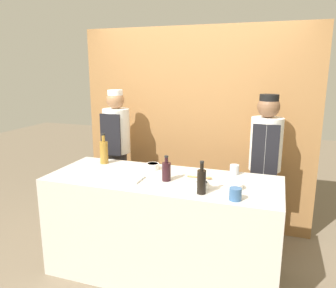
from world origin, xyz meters
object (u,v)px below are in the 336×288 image
object	(u,v)px
sauce_bowl_white	(202,185)
bottle_wine	(166,171)
wooden_spoon	(203,177)
chef_left	(117,153)
cup_steel	(234,170)
bottle_soy	(202,181)
bottle_vinegar	(104,152)
cup_blue	(235,194)
chef_right	(264,167)
sauce_bowl_brown	(234,185)
cutting_board	(121,178)
sauce_bowl_red	(153,166)

from	to	relation	value
sauce_bowl_white	bottle_wine	size ratio (longest dim) A/B	0.51
wooden_spoon	chef_left	xyz separation A→B (m)	(-1.21, 0.67, -0.04)
chef_left	cup_steel	bearing A→B (deg)	-17.26
chef_left	bottle_soy	bearing A→B (deg)	-38.72
bottle_vinegar	cup_blue	bearing A→B (deg)	-21.04
chef_right	sauce_bowl_brown	bearing A→B (deg)	-104.17
sauce_bowl_white	chef_right	xyz separation A→B (m)	(0.46, 0.90, -0.06)
sauce_bowl_white	sauce_bowl_brown	size ratio (longest dim) A/B	0.75
bottle_vinegar	chef_right	world-z (taller)	chef_right
sauce_bowl_brown	chef_right	size ratio (longest dim) A/B	0.09
cup_steel	wooden_spoon	xyz separation A→B (m)	(-0.25, -0.22, -0.04)
cup_blue	cup_steel	bearing A→B (deg)	98.26
chef_left	chef_right	world-z (taller)	chef_left
sauce_bowl_brown	bottle_soy	xyz separation A→B (m)	(-0.23, -0.20, 0.08)
cup_steel	cup_blue	world-z (taller)	cup_blue
bottle_wine	wooden_spoon	distance (m)	0.34
sauce_bowl_white	chef_left	size ratio (longest dim) A/B	0.07
chef_right	cup_blue	bearing A→B (deg)	-98.70
sauce_bowl_brown	wooden_spoon	size ratio (longest dim) A/B	0.68
bottle_vinegar	cup_steel	size ratio (longest dim) A/B	3.47
cutting_board	chef_left	distance (m)	1.04
wooden_spoon	chef_left	world-z (taller)	chef_left
bottle_wine	bottle_vinegar	bearing A→B (deg)	159.18
cup_steel	chef_left	distance (m)	1.53
bottle_soy	cup_blue	bearing A→B (deg)	-9.78
sauce_bowl_white	chef_left	world-z (taller)	chef_left
bottle_vinegar	bottle_wine	size ratio (longest dim) A/B	1.41
sauce_bowl_brown	chef_right	distance (m)	0.85
bottle_soy	cup_steel	world-z (taller)	bottle_soy
chef_left	bottle_vinegar	bearing A→B (deg)	-76.64
chef_right	cutting_board	bearing A→B (deg)	-142.89
cup_steel	wooden_spoon	size ratio (longest dim) A/B	0.40
sauce_bowl_brown	cup_blue	xyz separation A→B (m)	(0.04, -0.25, 0.02)
sauce_bowl_brown	bottle_vinegar	size ratio (longest dim) A/B	0.48
cutting_board	bottle_vinegar	xyz separation A→B (m)	(-0.39, 0.39, 0.11)
sauce_bowl_brown	cup_blue	bearing A→B (deg)	-80.22
bottle_soy	wooden_spoon	bearing A→B (deg)	101.37
sauce_bowl_white	chef_right	distance (m)	1.01
cup_blue	wooden_spoon	bearing A→B (deg)	130.59
bottle_vinegar	bottle_soy	world-z (taller)	bottle_vinegar
sauce_bowl_brown	chef_right	xyz separation A→B (m)	(0.21, 0.82, -0.06)
sauce_bowl_red	cutting_board	bearing A→B (deg)	-115.46
cutting_board	chef_left	size ratio (longest dim) A/B	0.23
sauce_bowl_red	chef_left	xyz separation A→B (m)	(-0.68, 0.55, -0.06)
sauce_bowl_white	cup_blue	distance (m)	0.34
bottle_vinegar	wooden_spoon	distance (m)	1.10
cup_blue	chef_left	world-z (taller)	chef_left
bottle_vinegar	wooden_spoon	size ratio (longest dim) A/B	1.40
wooden_spoon	sauce_bowl_brown	bearing A→B (deg)	-26.55
sauce_bowl_white	bottle_soy	world-z (taller)	bottle_soy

